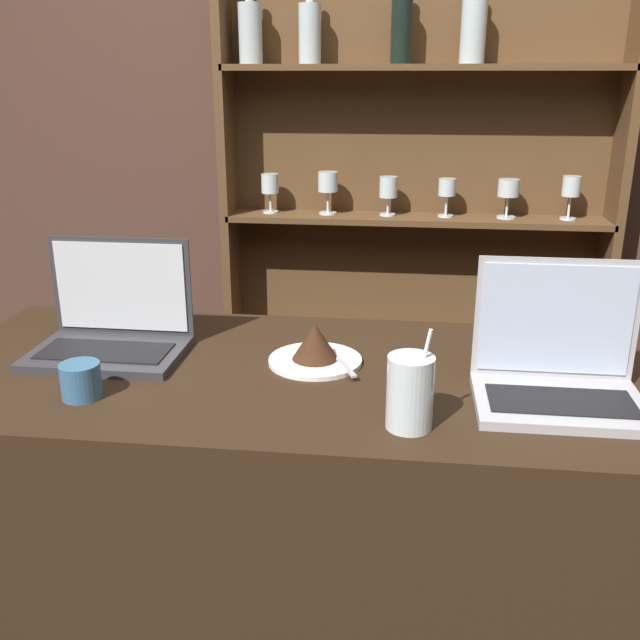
# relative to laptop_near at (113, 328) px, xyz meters

# --- Properties ---
(bar_counter) EXTENTS (1.83, 0.68, 0.96)m
(bar_counter) POSITION_rel_laptop_near_xyz_m (0.57, -0.06, -0.53)
(bar_counter) COLOR black
(bar_counter) RESTS_ON ground_plane
(back_wall) EXTENTS (7.00, 0.06, 2.70)m
(back_wall) POSITION_rel_laptop_near_xyz_m (0.57, 1.14, 0.34)
(back_wall) COLOR #4C3328
(back_wall) RESTS_ON ground_plane
(back_shelf) EXTENTS (1.32, 0.18, 1.94)m
(back_shelf) POSITION_rel_laptop_near_xyz_m (0.65, 1.06, 0.02)
(back_shelf) COLOR brown
(back_shelf) RESTS_ON ground_plane
(laptop_near) EXTENTS (0.32, 0.22, 0.24)m
(laptop_near) POSITION_rel_laptop_near_xyz_m (0.00, 0.00, 0.00)
(laptop_near) COLOR #333338
(laptop_near) RESTS_ON bar_counter
(laptop_far) EXTENTS (0.31, 0.21, 0.26)m
(laptop_far) POSITION_rel_laptop_near_xyz_m (0.92, -0.13, 0.01)
(laptop_far) COLOR #ADADB2
(laptop_far) RESTS_ON bar_counter
(cake_plate) EXTENTS (0.20, 0.20, 0.09)m
(cake_plate) POSITION_rel_laptop_near_xyz_m (0.45, -0.01, -0.02)
(cake_plate) COLOR white
(cake_plate) RESTS_ON bar_counter
(water_glass) EXTENTS (0.08, 0.08, 0.18)m
(water_glass) POSITION_rel_laptop_near_xyz_m (0.65, -0.28, 0.01)
(water_glass) COLOR silver
(water_glass) RESTS_ON bar_counter
(coffee_cup) EXTENTS (0.08, 0.08, 0.07)m
(coffee_cup) POSITION_rel_laptop_near_xyz_m (0.03, -0.24, -0.02)
(coffee_cup) COLOR #38668C
(coffee_cup) RESTS_ON bar_counter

